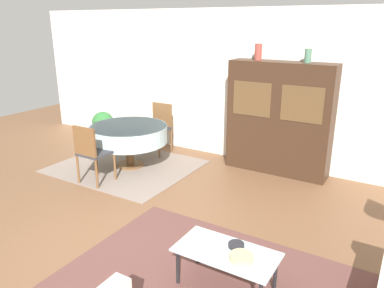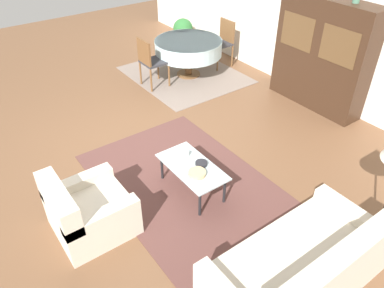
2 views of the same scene
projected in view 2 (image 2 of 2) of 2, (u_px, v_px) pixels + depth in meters
The scene contains 15 objects.
ground_plane at pixel (131, 148), 5.72m from camera, with size 14.00×14.00×0.00m, color brown.
wall_back at pixel (304, 17), 6.66m from camera, with size 10.00×0.06×2.70m.
area_rug at pixel (188, 186), 5.01m from camera, with size 3.02×1.96×0.01m.
dining_rug at pixel (185, 75), 7.83m from camera, with size 2.34×2.01×0.01m.
couch at pixel (302, 269), 3.63m from camera, with size 0.92×1.86×0.80m.
armchair at pixel (87, 212), 4.25m from camera, with size 0.83×0.84×0.77m.
coffee_table at pixel (192, 169), 4.75m from camera, with size 0.97×0.50×0.40m.
display_cabinet at pixel (322, 55), 6.32m from camera, with size 1.72×0.44×1.86m.
dining_table at pixel (188, 47), 7.48m from camera, with size 1.35×1.35×0.74m.
dining_chair_near at pixel (150, 60), 7.07m from camera, with size 0.44×0.44×0.95m.
dining_chair_far at pixel (223, 40), 7.93m from camera, with size 0.44×0.44×0.95m.
cup at pixel (186, 154), 4.87m from camera, with size 0.07×0.07×0.08m.
bowl at pixel (197, 173), 4.57m from camera, with size 0.22×0.22×0.05m.
bowl_small at pixel (201, 164), 4.74m from camera, with size 0.15×0.15×0.04m.
potted_plant at pixel (183, 31), 9.08m from camera, with size 0.47×0.47×0.62m.
Camera 2 is at (4.27, -1.95, 3.39)m, focal length 35.00 mm.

